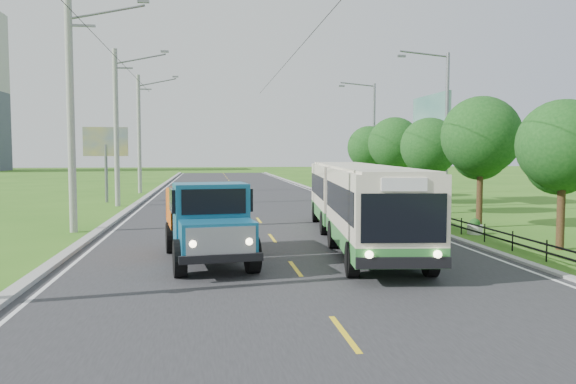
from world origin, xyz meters
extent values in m
plane|color=#306718|center=(0.00, 0.00, 0.00)|extent=(240.00, 240.00, 0.00)
cube|color=#28282B|center=(0.00, 20.00, 0.01)|extent=(14.00, 120.00, 0.02)
cube|color=#9E9E99|center=(-7.20, 20.00, 0.07)|extent=(0.40, 120.00, 0.15)
cube|color=#9E9E99|center=(7.15, 20.00, 0.05)|extent=(0.30, 120.00, 0.10)
cube|color=silver|center=(-6.65, 20.00, 0.02)|extent=(0.12, 120.00, 0.00)
cube|color=silver|center=(6.65, 20.00, 0.02)|extent=(0.12, 120.00, 0.00)
cube|color=yellow|center=(0.00, 0.00, 0.02)|extent=(0.12, 2.20, 0.00)
cube|color=black|center=(8.00, 14.00, 0.30)|extent=(0.04, 40.00, 0.60)
cylinder|color=gray|center=(-8.30, 9.00, 5.00)|extent=(0.32, 0.32, 10.00)
cube|color=slate|center=(-7.80, 9.00, 8.80)|extent=(1.20, 0.10, 0.10)
cube|color=slate|center=(-5.20, 9.00, 9.90)|extent=(0.50, 0.18, 0.12)
cylinder|color=gray|center=(-8.30, 21.00, 5.00)|extent=(0.32, 0.32, 10.00)
cube|color=slate|center=(-7.80, 21.00, 8.80)|extent=(1.20, 0.10, 0.10)
cube|color=slate|center=(-5.20, 21.00, 9.90)|extent=(0.50, 0.18, 0.12)
cylinder|color=gray|center=(-8.30, 33.00, 5.00)|extent=(0.32, 0.32, 10.00)
cube|color=slate|center=(-7.80, 33.00, 8.80)|extent=(1.20, 0.10, 0.10)
cube|color=slate|center=(-5.20, 33.00, 9.90)|extent=(0.50, 0.18, 0.12)
cylinder|color=#382314|center=(9.80, 2.00, 1.48)|extent=(0.28, 0.28, 2.97)
sphere|color=#124113|center=(9.80, 2.00, 3.71)|extent=(3.18, 3.18, 3.18)
sphere|color=#124113|center=(10.00, 2.50, 3.07)|extent=(2.33, 2.33, 2.33)
cylinder|color=#382314|center=(9.80, 8.00, 1.68)|extent=(0.28, 0.28, 3.36)
sphere|color=#124113|center=(9.80, 8.00, 4.20)|extent=(3.60, 3.60, 3.60)
sphere|color=#124113|center=(10.00, 8.50, 3.48)|extent=(2.64, 2.64, 2.64)
cylinder|color=#382314|center=(9.80, 14.00, 1.51)|extent=(0.28, 0.28, 3.02)
sphere|color=#124113|center=(9.80, 14.00, 3.78)|extent=(3.24, 3.24, 3.24)
sphere|color=#124113|center=(10.00, 14.50, 3.13)|extent=(2.38, 2.38, 2.38)
cylinder|color=#382314|center=(9.80, 20.00, 1.62)|extent=(0.28, 0.28, 3.25)
sphere|color=#124113|center=(9.80, 20.00, 4.06)|extent=(3.48, 3.48, 3.48)
sphere|color=#124113|center=(10.00, 20.50, 3.36)|extent=(2.55, 2.55, 2.55)
cylinder|color=#382314|center=(9.80, 26.00, 1.54)|extent=(0.28, 0.28, 3.08)
sphere|color=#124113|center=(9.80, 26.00, 3.85)|extent=(3.30, 3.30, 3.30)
sphere|color=#124113|center=(10.00, 26.50, 3.19)|extent=(2.42, 2.42, 2.42)
cylinder|color=slate|center=(10.80, 14.00, 4.50)|extent=(0.20, 0.20, 9.00)
cylinder|color=slate|center=(9.40, 14.00, 8.90)|extent=(2.80, 0.10, 0.34)
cube|color=slate|center=(8.10, 14.00, 8.75)|extent=(0.45, 0.16, 0.12)
cylinder|color=slate|center=(10.80, 28.00, 4.50)|extent=(0.20, 0.20, 9.00)
cylinder|color=slate|center=(9.40, 28.00, 8.90)|extent=(2.80, 0.10, 0.34)
cube|color=slate|center=(8.10, 28.00, 8.75)|extent=(0.45, 0.16, 0.12)
cylinder|color=silver|center=(8.60, 6.00, 0.20)|extent=(0.64, 0.64, 0.40)
sphere|color=#124113|center=(8.60, 6.00, 0.45)|extent=(0.44, 0.44, 0.44)
cylinder|color=silver|center=(8.60, 14.00, 0.20)|extent=(0.64, 0.64, 0.40)
sphere|color=#124113|center=(8.60, 14.00, 0.45)|extent=(0.44, 0.44, 0.44)
cylinder|color=silver|center=(8.60, 22.00, 0.20)|extent=(0.64, 0.64, 0.40)
sphere|color=#124113|center=(8.60, 22.00, 0.45)|extent=(0.44, 0.44, 0.44)
cylinder|color=slate|center=(-9.50, 24.00, 2.00)|extent=(0.20, 0.20, 4.00)
cube|color=yellow|center=(-9.50, 24.00, 4.20)|extent=(3.00, 0.15, 2.00)
cylinder|color=slate|center=(12.30, 17.50, 2.50)|extent=(0.24, 0.24, 5.00)
cylinder|color=slate|center=(12.30, 22.50, 2.50)|extent=(0.24, 0.24, 5.00)
cube|color=#144C47|center=(12.30, 20.00, 5.80)|extent=(0.20, 6.00, 3.00)
cube|color=#338137|center=(2.70, 0.84, 0.76)|extent=(3.17, 7.42, 0.53)
cube|color=beige|center=(2.70, 0.84, 1.95)|extent=(3.17, 7.42, 1.85)
cube|color=black|center=(2.70, 0.84, 1.96)|extent=(3.15, 6.85, 0.91)
cube|color=#338137|center=(3.57, 8.71, 0.76)|extent=(3.12, 6.94, 0.53)
cube|color=beige|center=(3.57, 8.71, 1.95)|extent=(3.12, 6.94, 1.85)
cube|color=black|center=(3.57, 8.71, 1.96)|extent=(3.10, 6.37, 0.91)
cube|color=#4C4C4C|center=(3.15, 4.90, 1.69)|extent=(2.35, 1.20, 2.28)
cube|color=black|center=(2.31, -2.76, 1.80)|extent=(2.15, 0.29, 1.25)
cylinder|color=black|center=(1.38, -1.28, 0.50)|extent=(0.41, 1.03, 1.00)
cylinder|color=black|center=(3.54, -1.52, 0.50)|extent=(0.41, 1.03, 1.00)
cylinder|color=black|center=(1.89, 3.39, 0.50)|extent=(0.41, 1.03, 1.00)
cylinder|color=black|center=(4.05, 3.15, 0.50)|extent=(0.41, 1.03, 1.00)
cylinder|color=black|center=(2.25, 6.64, 0.50)|extent=(0.41, 1.03, 1.00)
cylinder|color=black|center=(4.41, 6.40, 0.50)|extent=(0.41, 1.03, 1.00)
cylinder|color=black|center=(2.74, 11.03, 0.50)|extent=(0.41, 1.03, 1.00)
cylinder|color=black|center=(4.89, 10.79, 0.50)|extent=(0.41, 1.03, 1.00)
cube|color=#145A7D|center=(-2.28, -0.69, 1.07)|extent=(2.18, 1.60, 0.97)
cube|color=#145A7D|center=(-2.46, 0.76, 1.55)|extent=(2.30, 1.80, 1.94)
cube|color=black|center=(-2.46, 0.76, 2.03)|extent=(2.48, 1.54, 0.68)
cube|color=black|center=(-2.56, 1.53, 0.63)|extent=(1.67, 5.89, 0.24)
cube|color=#CE4413|center=(-2.76, 3.16, 1.60)|extent=(2.57, 3.16, 1.26)
cylinder|color=black|center=(-3.32, -0.62, 0.53)|extent=(0.47, 1.10, 1.07)
cylinder|color=black|center=(-1.30, -0.37, 0.53)|extent=(0.47, 1.10, 1.07)
cylinder|color=black|center=(-3.79, 3.23, 0.53)|extent=(0.47, 1.10, 1.07)
cylinder|color=black|center=(-1.77, 3.48, 0.53)|extent=(0.47, 1.10, 1.07)
camera|label=1|loc=(-2.52, -16.13, 3.43)|focal=35.00mm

